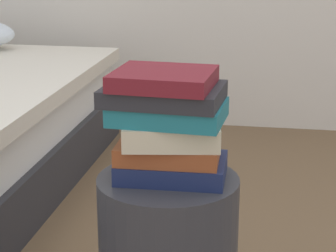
{
  "coord_description": "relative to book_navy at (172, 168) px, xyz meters",
  "views": [
    {
      "loc": [
        0.24,
        -1.4,
        1.02
      ],
      "look_at": [
        0.0,
        0.0,
        0.59
      ],
      "focal_mm": 67.87,
      "sensor_mm": 36.0,
      "label": 1
    }
  ],
  "objects": [
    {
      "name": "book_navy",
      "position": [
        0.0,
        0.0,
        0.0
      ],
      "size": [
        0.26,
        0.18,
        0.05
      ],
      "primitive_type": "cube",
      "rotation": [
        0.0,
        0.0,
        0.02
      ],
      "color": "#19234C",
      "rests_on": "side_table"
    },
    {
      "name": "book_teal",
      "position": [
        -0.01,
        -0.01,
        0.14
      ],
      "size": [
        0.27,
        0.2,
        0.04
      ],
      "primitive_type": "cube",
      "rotation": [
        0.0,
        0.0,
        -0.07
      ],
      "color": "#1E727F",
      "rests_on": "book_cream"
    },
    {
      "name": "book_cream",
      "position": [
        -0.0,
        -0.0,
        0.09
      ],
      "size": [
        0.25,
        0.21,
        0.05
      ],
      "primitive_type": "cube",
      "rotation": [
        0.0,
        0.0,
        0.15
      ],
      "color": "beige",
      "rests_on": "book_rust"
    },
    {
      "name": "book_rust",
      "position": [
        -0.0,
        -0.0,
        0.04
      ],
      "size": [
        0.25,
        0.16,
        0.04
      ],
      "primitive_type": "cube",
      "rotation": [
        0.0,
        0.0,
        0.03
      ],
      "color": "#994723",
      "rests_on": "book_navy"
    },
    {
      "name": "book_charcoal",
      "position": [
        -0.02,
        -0.0,
        0.18
      ],
      "size": [
        0.28,
        0.22,
        0.04
      ],
      "primitive_type": "cube",
      "rotation": [
        0.0,
        0.0,
        -0.07
      ],
      "color": "#28282D",
      "rests_on": "book_teal"
    },
    {
      "name": "book_maroon",
      "position": [
        -0.02,
        -0.01,
        0.22
      ],
      "size": [
        0.24,
        0.22,
        0.04
      ],
      "primitive_type": "cube",
      "rotation": [
        0.0,
        0.0,
        -0.07
      ],
      "color": "maroon",
      "rests_on": "book_charcoal"
    }
  ]
}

